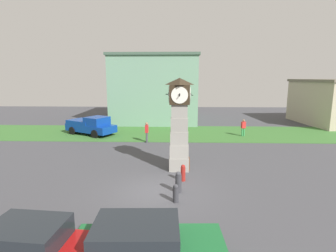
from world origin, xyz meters
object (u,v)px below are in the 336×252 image
(bollard_end_row, at_px, (176,193))
(car_near_tower, at_px, (35,249))
(pickup_truck, at_px, (91,125))
(clock_tower, at_px, (179,124))
(pedestrian_crossing_lot, at_px, (243,127))
(bollard_far_row, at_px, (178,182))
(bollard_near_tower, at_px, (187,163))
(car_by_building, at_px, (144,245))
(bollard_mid_row, at_px, (183,173))
(pedestrian_near_bench, at_px, (147,131))

(bollard_end_row, height_order, car_near_tower, car_near_tower)
(bollard_end_row, distance_m, pickup_truck, 16.45)
(clock_tower, bearing_deg, pedestrian_crossing_lot, 56.16)
(pickup_truck, height_order, pedestrian_crossing_lot, pickup_truck)
(bollard_far_row, height_order, pickup_truck, pickup_truck)
(bollard_far_row, height_order, bollard_end_row, bollard_far_row)
(bollard_near_tower, xyz_separation_m, car_near_tower, (-4.74, -8.68, 0.30))
(bollard_far_row, distance_m, car_by_building, 5.42)
(clock_tower, relative_size, pedestrian_crossing_lot, 3.36)
(bollard_mid_row, relative_size, car_near_tower, 0.24)
(bollard_far_row, xyz_separation_m, pedestrian_crossing_lot, (6.31, 12.70, 0.41))
(bollard_far_row, xyz_separation_m, car_near_tower, (-4.17, -5.61, 0.23))
(bollard_near_tower, height_order, car_by_building, car_by_building)
(pickup_truck, bearing_deg, pedestrian_near_bench, -26.76)
(bollard_end_row, relative_size, car_by_building, 0.19)
(pickup_truck, xyz_separation_m, pedestrian_near_bench, (5.91, -2.98, 0.10))
(bollard_far_row, relative_size, bollard_end_row, 1.25)
(bollard_end_row, xyz_separation_m, car_near_tower, (-4.05, -4.57, 0.34))
(car_by_building, relative_size, pickup_truck, 0.84)
(clock_tower, relative_size, car_near_tower, 1.42)
(car_near_tower, xyz_separation_m, pickup_truck, (-4.45, 18.64, 0.15))
(bollard_mid_row, height_order, bollard_far_row, bollard_far_row)
(clock_tower, bearing_deg, car_by_building, -97.15)
(car_near_tower, bearing_deg, bollard_end_row, 48.46)
(bollard_mid_row, distance_m, car_near_tower, 8.37)
(bollard_near_tower, distance_m, car_by_building, 8.54)
(car_near_tower, distance_m, pedestrian_near_bench, 15.73)
(car_by_building, height_order, pedestrian_crossing_lot, pedestrian_crossing_lot)
(car_near_tower, relative_size, pedestrian_crossing_lot, 2.36)
(bollard_mid_row, height_order, pickup_truck, pickup_truck)
(clock_tower, distance_m, pedestrian_crossing_lot, 11.40)
(bollard_end_row, relative_size, pickup_truck, 0.16)
(car_by_building, bearing_deg, bollard_near_tower, 79.18)
(pickup_truck, bearing_deg, bollard_far_row, -56.51)
(car_by_building, xyz_separation_m, pedestrian_near_bench, (-1.67, 15.36, 0.28))
(car_near_tower, bearing_deg, pedestrian_crossing_lot, 60.20)
(clock_tower, height_order, car_by_building, clock_tower)
(bollard_near_tower, distance_m, bollard_far_row, 3.12)
(bollard_near_tower, xyz_separation_m, pickup_truck, (-9.19, 9.96, 0.46))
(car_by_building, bearing_deg, clock_tower, 82.85)
(pedestrian_crossing_lot, bearing_deg, pickup_truck, 178.72)
(pedestrian_near_bench, bearing_deg, bollard_far_row, -74.90)
(bollard_mid_row, distance_m, pedestrian_crossing_lot, 12.75)
(clock_tower, xyz_separation_m, bollard_mid_row, (0.21, -1.88, -2.38))
(bollard_near_tower, relative_size, pickup_truck, 0.17)
(pickup_truck, bearing_deg, car_by_building, -67.53)
(car_near_tower, xyz_separation_m, car_by_building, (3.14, 0.30, -0.02))
(pedestrian_near_bench, bearing_deg, pedestrian_crossing_lot, 16.36)
(bollard_near_tower, xyz_separation_m, bollard_end_row, (-0.69, -4.11, -0.04))
(bollard_end_row, distance_m, pedestrian_near_bench, 11.41)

